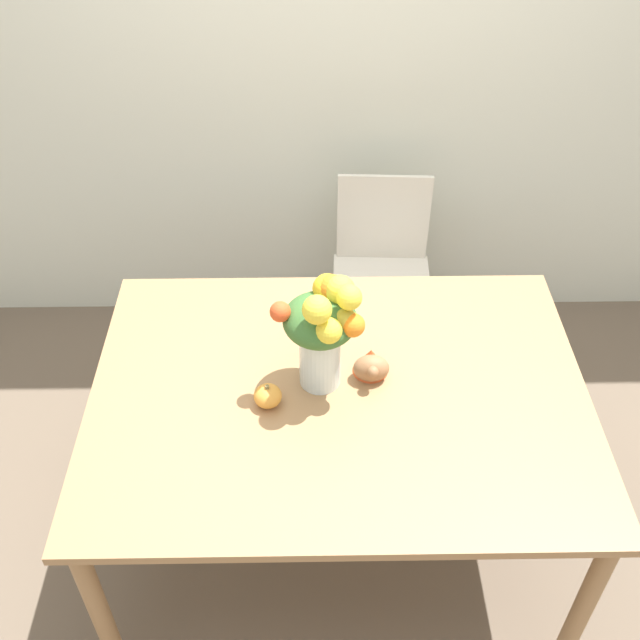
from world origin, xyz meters
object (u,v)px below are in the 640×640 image
object	(u,v)px
dining_chair_near_window	(381,275)
pumpkin	(268,396)
turkey_figurine	(371,364)
flower_vase	(323,328)

from	to	relation	value
dining_chair_near_window	pumpkin	bearing A→B (deg)	-110.85
pumpkin	turkey_figurine	distance (m)	0.35
pumpkin	dining_chair_near_window	xyz separation A→B (m)	(0.45, 1.01, -0.32)
flower_vase	pumpkin	xyz separation A→B (m)	(-0.17, -0.10, -0.19)
turkey_figurine	dining_chair_near_window	size ratio (longest dim) A/B	0.17
flower_vase	turkey_figurine	size ratio (longest dim) A/B	2.68
flower_vase	dining_chair_near_window	distance (m)	1.08
turkey_figurine	dining_chair_near_window	world-z (taller)	dining_chair_near_window
flower_vase	pumpkin	bearing A→B (deg)	-150.97
pumpkin	dining_chair_near_window	size ratio (longest dim) A/B	0.10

